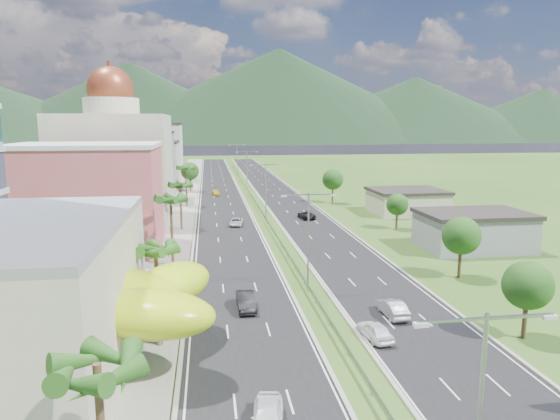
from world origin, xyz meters
name	(u,v)px	position (x,y,z in m)	size (l,w,h in m)	color
ground	(329,326)	(0.00, 0.00, 0.00)	(500.00, 500.00, 0.00)	#2D5119
road_left	(220,193)	(-7.50, 90.00, 0.02)	(11.00, 260.00, 0.04)	black
road_right	(276,192)	(7.50, 90.00, 0.02)	(11.00, 260.00, 0.04)	black
sidewalk_left	(184,194)	(-17.00, 90.00, 0.06)	(7.00, 260.00, 0.12)	gray
median_guardrail	(255,201)	(0.00, 71.99, 0.62)	(0.10, 216.06, 0.76)	gray
streetlight_median_a	(480,413)	(0.00, -25.00, 6.75)	(6.04, 0.25, 11.00)	gray
streetlight_median_b	(308,231)	(0.00, 10.00, 6.75)	(6.04, 0.25, 11.00)	gray
streetlight_median_c	(266,186)	(0.00, 50.00, 6.75)	(6.04, 0.25, 11.00)	gray
streetlight_median_d	(247,166)	(0.00, 95.00, 6.75)	(6.04, 0.25, 11.00)	gray
streetlight_median_e	(237,156)	(0.00, 140.00, 6.75)	(6.04, 0.25, 11.00)	gray
lime_canopy	(89,300)	(-20.00, -4.00, 4.99)	(18.00, 15.00, 7.40)	#B7DA15
pink_shophouse	(87,200)	(-28.00, 32.00, 7.50)	(20.00, 15.00, 15.00)	#CF5655
domed_building	(115,161)	(-28.00, 55.00, 11.35)	(20.00, 20.00, 28.70)	#BEB29D
midrise_grey	(139,168)	(-27.00, 80.00, 8.00)	(16.00, 15.00, 16.00)	gray
midrise_beige	(149,166)	(-27.00, 102.00, 6.50)	(16.00, 15.00, 13.00)	#BCB39B
midrise_white	(157,153)	(-27.00, 125.00, 9.00)	(16.00, 15.00, 18.00)	silver
shed_near	(473,232)	(28.00, 25.00, 2.50)	(15.00, 10.00, 5.00)	gray
shed_far	(407,203)	(30.00, 55.00, 2.20)	(14.00, 12.00, 4.40)	#BCB39B
palm_tree_a	(97,375)	(-15.50, -22.00, 8.02)	(3.60, 3.60, 9.10)	#47301C
palm_tree_b	(156,252)	(-15.50, 2.00, 7.06)	(3.60, 3.60, 8.10)	#47301C
palm_tree_c	(171,202)	(-15.50, 22.00, 8.50)	(3.60, 3.60, 9.60)	#47301C
palm_tree_d	(180,187)	(-15.50, 45.00, 7.54)	(3.60, 3.60, 8.60)	#47301C
palm_tree_e	(186,170)	(-15.50, 70.00, 8.31)	(3.60, 3.60, 9.40)	#47301C
leafy_tree_lfar	(190,171)	(-15.50, 95.00, 5.58)	(4.90, 4.90, 8.05)	#47301C
leafy_tree_ra	(528,285)	(16.00, -5.00, 4.78)	(4.20, 4.20, 6.90)	#47301C
leafy_tree_rb	(461,236)	(19.00, 12.00, 5.18)	(4.55, 4.55, 7.47)	#47301C
leafy_tree_rc	(397,205)	(22.00, 40.00, 4.37)	(3.85, 3.85, 6.33)	#47301C
leafy_tree_rd	(333,179)	(18.00, 70.00, 5.58)	(4.90, 4.90, 8.05)	#47301C
mountain_ridge	(279,142)	(60.00, 450.00, 0.00)	(860.00, 140.00, 90.00)	black
car_white_near_left	(267,416)	(-7.51, -14.76, 0.84)	(1.90, 4.71, 1.61)	white
car_dark_left	(246,301)	(-7.27, 5.31, 0.86)	(1.73, 4.95, 1.63)	black
car_silver_mid_left	(236,222)	(-5.78, 46.88, 0.71)	(2.23, 4.83, 1.34)	#B9BCC1
car_yellow_far_left	(216,193)	(-8.66, 86.63, 0.66)	(1.75, 4.30, 1.25)	gold
car_white_near_right	(375,330)	(3.20, -3.32, 0.79)	(1.77, 4.40, 1.50)	white
car_silver_right	(392,308)	(6.57, 1.45, 0.83)	(1.67, 4.79, 1.58)	#9C9FA3
car_dark_far_right	(306,215)	(8.14, 51.86, 0.76)	(2.39, 5.18, 1.44)	black
motorcycle	(196,284)	(-12.30, 12.07, 0.61)	(0.54, 1.78, 1.14)	black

